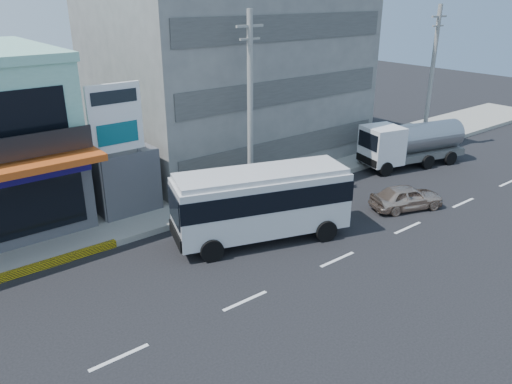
# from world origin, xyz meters

# --- Properties ---
(ground) EXTENTS (120.00, 120.00, 0.00)m
(ground) POSITION_xyz_m (0.00, 0.00, 0.00)
(ground) COLOR black
(ground) RESTS_ON ground
(sidewalk) EXTENTS (70.00, 5.00, 0.30)m
(sidewalk) POSITION_xyz_m (5.00, 9.50, 0.15)
(sidewalk) COLOR gray
(sidewalk) RESTS_ON ground
(concrete_building) EXTENTS (16.00, 12.00, 14.00)m
(concrete_building) POSITION_xyz_m (10.00, 15.00, 7.00)
(concrete_building) COLOR gray
(concrete_building) RESTS_ON ground
(gap_structure) EXTENTS (3.00, 6.00, 3.50)m
(gap_structure) POSITION_xyz_m (0.00, 12.00, 1.75)
(gap_structure) COLOR #4A4B4F
(gap_structure) RESTS_ON ground
(satellite_dish) EXTENTS (1.50, 1.50, 0.15)m
(satellite_dish) POSITION_xyz_m (0.00, 11.00, 3.58)
(satellite_dish) COLOR slate
(satellite_dish) RESTS_ON gap_structure
(billboard) EXTENTS (2.60, 0.18, 6.90)m
(billboard) POSITION_xyz_m (-0.50, 9.20, 4.93)
(billboard) COLOR gray
(billboard) RESTS_ON ground
(utility_pole_near) EXTENTS (1.60, 0.30, 10.00)m
(utility_pole_near) POSITION_xyz_m (6.00, 7.40, 5.15)
(utility_pole_near) COLOR #999993
(utility_pole_near) RESTS_ON ground
(utility_pole_far) EXTENTS (1.60, 0.30, 10.00)m
(utility_pole_far) POSITION_xyz_m (22.00, 7.40, 5.15)
(utility_pole_far) COLOR #999993
(utility_pole_far) RESTS_ON ground
(minibus) EXTENTS (8.39, 4.93, 3.34)m
(minibus) POSITION_xyz_m (3.67, 3.59, 2.00)
(minibus) COLOR silver
(minibus) RESTS_ON ground
(sedan) EXTENTS (4.20, 2.81, 1.33)m
(sedan) POSITION_xyz_m (11.87, 1.50, 0.66)
(sedan) COLOR #C7AD98
(sedan) RESTS_ON ground
(tanker_truck) EXTENTS (7.59, 3.82, 2.87)m
(tanker_truck) POSITION_xyz_m (17.91, 5.78, 1.54)
(tanker_truck) COLOR white
(tanker_truck) RESTS_ON ground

